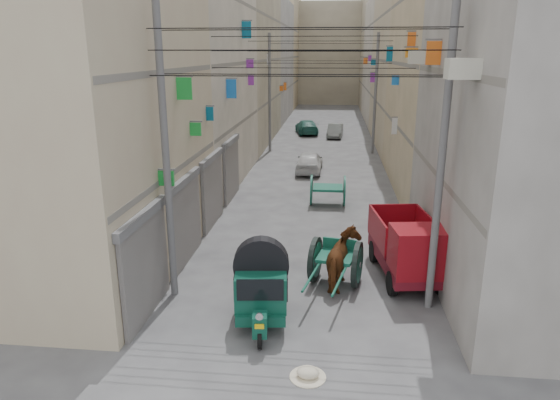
# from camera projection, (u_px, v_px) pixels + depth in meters

# --- Properties ---
(building_row_left) EXTENTS (8.00, 62.00, 14.00)m
(building_row_left) POSITION_uv_depth(u_px,v_px,m) (225.00, 56.00, 39.94)
(building_row_left) COLOR tan
(building_row_left) RESTS_ON ground
(building_row_right) EXTENTS (8.00, 62.00, 14.00)m
(building_row_right) POSITION_uv_depth(u_px,v_px,m) (429.00, 56.00, 38.30)
(building_row_right) COLOR #A19C97
(building_row_right) RESTS_ON ground
(end_cap_building) EXTENTS (22.00, 10.00, 13.00)m
(end_cap_building) POSITION_uv_depth(u_px,v_px,m) (330.00, 54.00, 69.49)
(end_cap_building) COLOR #AEA489
(end_cap_building) RESTS_ON ground
(shutters_left) EXTENTS (0.18, 14.40, 2.88)m
(shutters_left) POSITION_uv_depth(u_px,v_px,m) (201.00, 201.00, 18.30)
(shutters_left) COLOR #515156
(shutters_left) RESTS_ON ground
(signboards) EXTENTS (8.22, 40.52, 5.67)m
(signboards) POSITION_uv_depth(u_px,v_px,m) (319.00, 114.00, 28.10)
(signboards) COLOR #0B5B7C
(signboards) RESTS_ON ground
(ac_units) EXTENTS (0.70, 6.55, 3.35)m
(ac_units) POSITION_uv_depth(u_px,v_px,m) (442.00, 25.00, 13.25)
(ac_units) COLOR #BBBAA8
(ac_units) RESTS_ON ground
(utility_poles) EXTENTS (7.40, 22.20, 8.00)m
(utility_poles) POSITION_uv_depth(u_px,v_px,m) (316.00, 113.00, 23.50)
(utility_poles) COLOR #5A5A5C
(utility_poles) RESTS_ON ground
(overhead_cables) EXTENTS (7.40, 22.52, 1.12)m
(overhead_cables) POSITION_uv_depth(u_px,v_px,m) (315.00, 52.00, 20.23)
(overhead_cables) COLOR black
(overhead_cables) RESTS_ON ground
(auto_rickshaw) EXTENTS (1.60, 2.55, 1.75)m
(auto_rickshaw) POSITION_uv_depth(u_px,v_px,m) (261.00, 285.00, 12.78)
(auto_rickshaw) COLOR black
(auto_rickshaw) RESTS_ON ground
(tonga_cart) EXTENTS (1.75, 3.24, 1.39)m
(tonga_cart) POSITION_uv_depth(u_px,v_px,m) (336.00, 261.00, 14.98)
(tonga_cart) COLOR black
(tonga_cart) RESTS_ON ground
(mini_truck) EXTENTS (2.13, 3.84, 2.05)m
(mini_truck) POSITION_uv_depth(u_px,v_px,m) (410.00, 253.00, 14.95)
(mini_truck) COLOR black
(mini_truck) RESTS_ON ground
(second_cart) EXTENTS (1.58, 1.40, 1.39)m
(second_cart) POSITION_uv_depth(u_px,v_px,m) (328.00, 189.00, 22.73)
(second_cart) COLOR #135440
(second_cart) RESTS_ON ground
(feed_sack) EXTENTS (0.49, 0.40, 0.25)m
(feed_sack) POSITION_uv_depth(u_px,v_px,m) (308.00, 372.00, 10.75)
(feed_sack) COLOR beige
(feed_sack) RESTS_ON ground
(horse) EXTENTS (1.15, 2.09, 1.68)m
(horse) POSITION_uv_depth(u_px,v_px,m) (343.00, 260.00, 14.74)
(horse) COLOR brown
(horse) RESTS_ON ground
(distant_car_white) EXTENTS (1.54, 3.66, 1.23)m
(distant_car_white) POSITION_uv_depth(u_px,v_px,m) (309.00, 162.00, 29.08)
(distant_car_white) COLOR silver
(distant_car_white) RESTS_ON ground
(distant_car_grey) EXTENTS (1.39, 3.38, 1.09)m
(distant_car_grey) POSITION_uv_depth(u_px,v_px,m) (335.00, 131.00, 41.00)
(distant_car_grey) COLOR #5D6260
(distant_car_grey) RESTS_ON ground
(distant_car_green) EXTENTS (2.38, 4.28, 1.17)m
(distant_car_green) POSITION_uv_depth(u_px,v_px,m) (307.00, 127.00, 42.82)
(distant_car_green) COLOR #216053
(distant_car_green) RESTS_ON ground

